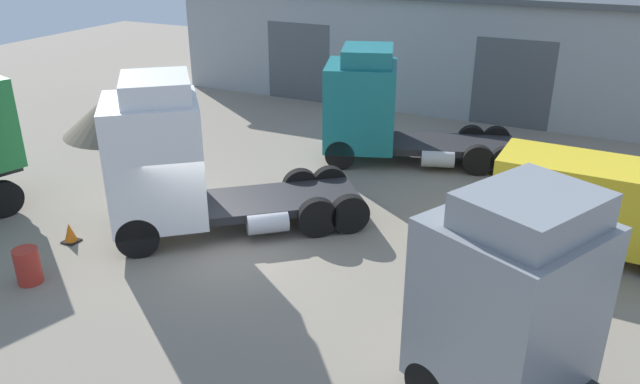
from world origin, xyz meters
The scene contains 9 objects.
ground_plane centered at (0.00, 0.00, 0.00)m, with size 60.00×60.00×0.00m, color gray.
warehouse_building centered at (0.00, 17.45, 2.57)m, with size 22.77×7.42×5.13m.
tractor_unit_white centered at (-1.42, 0.31, 2.06)m, with size 6.81×6.22×4.38m.
delivery_van_yellow centered at (8.56, 4.14, 1.31)m, with size 5.02×2.18×2.39m.
tractor_unit_grey centered at (8.07, -2.80, 1.93)m, with size 6.85×5.10×4.12m.
tractor_unit_teal centered at (1.29, 7.98, 1.88)m, with size 7.13×4.51×4.01m.
gravel_pile centered at (-9.20, 6.37, 0.89)m, with size 4.32×4.32×1.78m.
oil_drum centered at (-3.12, -3.38, 0.44)m, with size 0.58×0.58×0.88m.
traffic_cone centered at (-3.78, -1.46, 0.25)m, with size 0.40×0.40×0.55m.
Camera 1 is at (8.63, -11.92, 7.95)m, focal length 35.00 mm.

